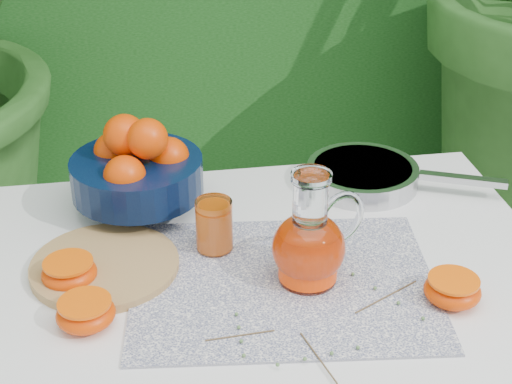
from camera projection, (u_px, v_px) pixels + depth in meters
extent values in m
cube|color=white|center=(258.00, 276.00, 1.32)|extent=(1.00, 0.70, 0.04)
cylinder|color=white|center=(30.00, 357.00, 1.69)|extent=(0.04, 0.04, 0.71)
cylinder|color=white|center=(427.00, 315.00, 1.82)|extent=(0.04, 0.04, 0.71)
cube|color=#0B133F|center=(283.00, 283.00, 1.26)|extent=(0.52, 0.43, 0.00)
cylinder|color=#A97F4C|center=(105.00, 266.00, 1.29)|extent=(0.32, 0.32, 0.02)
cylinder|color=black|center=(139.00, 201.00, 1.46)|extent=(0.11, 0.11, 0.04)
cylinder|color=black|center=(137.00, 176.00, 1.43)|extent=(0.31, 0.31, 0.07)
sphere|color=#F53702|center=(114.00, 152.00, 1.45)|extent=(0.10, 0.10, 0.08)
sphere|color=#F53702|center=(169.00, 157.00, 1.43)|extent=(0.10, 0.10, 0.08)
sphere|color=#F53702|center=(125.00, 176.00, 1.37)|extent=(0.10, 0.10, 0.08)
sphere|color=#F53702|center=(147.00, 147.00, 1.47)|extent=(0.10, 0.10, 0.08)
sphere|color=#F53702|center=(125.00, 135.00, 1.40)|extent=(0.10, 0.10, 0.08)
sphere|color=#F53702|center=(147.00, 139.00, 1.38)|extent=(0.09, 0.09, 0.07)
cylinder|color=white|center=(307.00, 277.00, 1.26)|extent=(0.12, 0.12, 0.01)
ellipsoid|color=white|center=(309.00, 247.00, 1.24)|extent=(0.15, 0.15, 0.11)
cylinder|color=white|center=(310.00, 200.00, 1.19)|extent=(0.07, 0.07, 0.08)
cylinder|color=white|center=(311.00, 177.00, 1.17)|extent=(0.08, 0.08, 0.01)
torus|color=white|center=(340.00, 218.00, 1.25)|extent=(0.09, 0.05, 0.09)
cylinder|color=red|center=(308.00, 254.00, 1.24)|extent=(0.12, 0.12, 0.08)
cylinder|color=white|center=(214.00, 225.00, 1.32)|extent=(0.07, 0.07, 0.09)
cylinder|color=orange|center=(214.00, 229.00, 1.33)|extent=(0.06, 0.06, 0.07)
cylinder|color=orange|center=(214.00, 209.00, 1.31)|extent=(0.06, 0.06, 0.00)
cylinder|color=#ADADB1|center=(362.00, 175.00, 1.54)|extent=(0.29, 0.29, 0.04)
cylinder|color=silver|center=(363.00, 168.00, 1.53)|extent=(0.25, 0.25, 0.01)
cube|color=#ADADB1|center=(463.00, 179.00, 1.50)|extent=(0.16, 0.08, 0.01)
ellipsoid|color=#F53702|center=(86.00, 314.00, 1.16)|extent=(0.09, 0.09, 0.04)
cylinder|color=orange|center=(84.00, 303.00, 1.15)|extent=(0.08, 0.08, 0.00)
ellipsoid|color=#F53702|center=(69.00, 273.00, 1.25)|extent=(0.09, 0.09, 0.04)
cylinder|color=orange|center=(68.00, 263.00, 1.24)|extent=(0.08, 0.08, 0.00)
ellipsoid|color=#F53702|center=(452.00, 291.00, 1.21)|extent=(0.09, 0.09, 0.04)
cylinder|color=orange|center=(454.00, 280.00, 1.20)|extent=(0.08, 0.08, 0.00)
cylinder|color=brown|center=(318.00, 357.00, 1.10)|extent=(0.03, 0.11, 0.00)
sphere|color=#51763E|center=(278.00, 365.00, 1.08)|extent=(0.01, 0.01, 0.01)
sphere|color=#51763E|center=(305.00, 359.00, 1.09)|extent=(0.01, 0.01, 0.01)
sphere|color=#51763E|center=(332.00, 353.00, 1.10)|extent=(0.01, 0.01, 0.01)
sphere|color=#51763E|center=(358.00, 347.00, 1.11)|extent=(0.01, 0.01, 0.01)
cylinder|color=brown|center=(386.00, 297.00, 1.22)|extent=(0.12, 0.07, 0.00)
sphere|color=#51763E|center=(353.00, 274.00, 1.27)|extent=(0.01, 0.01, 0.01)
sphere|color=#51763E|center=(375.00, 288.00, 1.24)|extent=(0.01, 0.01, 0.01)
sphere|color=#51763E|center=(398.00, 303.00, 1.20)|extent=(0.01, 0.01, 0.01)
sphere|color=#51763E|center=(423.00, 318.00, 1.17)|extent=(0.01, 0.01, 0.01)
cylinder|color=brown|center=(240.00, 335.00, 1.14)|extent=(0.10, 0.01, 0.00)
sphere|color=#51763E|center=(244.00, 355.00, 1.10)|extent=(0.01, 0.01, 0.01)
sphere|color=#51763E|center=(241.00, 341.00, 1.13)|extent=(0.01, 0.01, 0.01)
sphere|color=#51763E|center=(239.00, 327.00, 1.15)|extent=(0.01, 0.01, 0.01)
sphere|color=#51763E|center=(237.00, 314.00, 1.18)|extent=(0.01, 0.01, 0.01)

